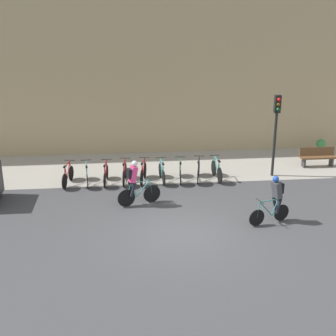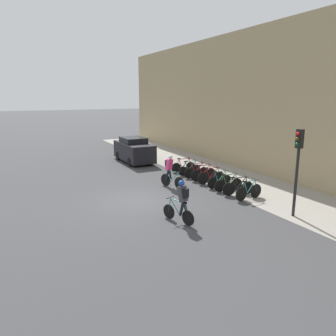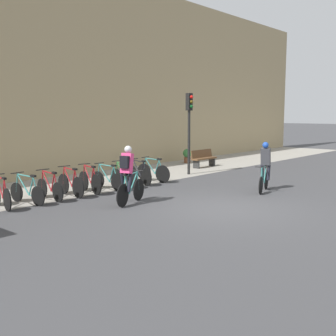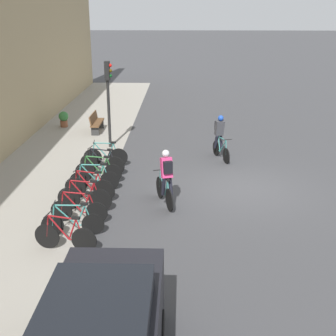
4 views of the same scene
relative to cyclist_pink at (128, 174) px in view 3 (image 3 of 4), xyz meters
name	(u,v)px [view 3 (image 3 of 4)]	position (x,y,z in m)	size (l,w,h in m)	color
ground	(225,209)	(1.48, -2.48, -0.95)	(200.00, 200.00, 0.00)	#3D3D3F
kerb_strip	(81,183)	(1.48, 4.27, -0.94)	(44.00, 4.50, 0.01)	gray
building_facade	(41,70)	(1.48, 6.82, 3.60)	(44.00, 0.60, 9.08)	tan
cyclist_pink	(128,174)	(0.00, 0.00, 0.00)	(1.65, 0.65, 1.79)	black
cyclist_grey	(265,164)	(4.78, -1.96, 0.00)	(1.57, 0.65, 1.74)	black
parked_bike_0	(2,195)	(-2.76, 2.39, -0.55)	(0.47, 1.62, 0.96)	black
parked_bike_1	(27,192)	(-1.96, 2.39, -0.57)	(0.46, 1.66, 0.94)	black
parked_bike_2	(50,188)	(-1.17, 2.39, -0.56)	(0.46, 1.63, 0.95)	black
parked_bike_3	(71,184)	(-0.37, 2.39, -0.54)	(0.46, 1.65, 0.98)	black
parked_bike_4	(90,181)	(0.43, 2.39, -0.53)	(0.49, 1.63, 0.99)	black
parked_bike_5	(108,179)	(1.23, 2.39, -0.56)	(0.46, 1.63, 0.95)	black
parked_bike_6	(124,176)	(2.03, 2.39, -0.55)	(0.46, 1.64, 0.96)	black
parked_bike_7	(139,174)	(2.82, 2.39, -0.54)	(0.50, 1.66, 0.97)	black
parked_bike_8	(153,172)	(3.62, 2.39, -0.54)	(0.46, 1.66, 0.98)	black
traffic_light_pole	(189,119)	(6.18, 2.59, 1.56)	(0.26, 0.30, 3.62)	black
bench	(203,158)	(8.68, 3.63, -0.48)	(1.68, 0.44, 0.89)	brown
potted_plant	(187,155)	(9.58, 5.43, -0.51)	(0.48, 0.48, 0.78)	brown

